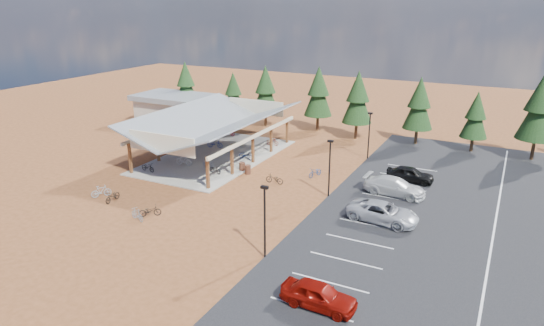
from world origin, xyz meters
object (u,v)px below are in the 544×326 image
object	(u,v)px
trash_bin_1	(248,170)
bike_0	(148,167)
lamp_post_1	(330,164)
bike_9	(101,191)
bike_pavilion	(215,123)
bike_6	(246,155)
bike_3	(229,132)
bike_5	(208,163)
car_2	(383,212)
lamp_post_2	(369,132)
bike_4	(215,169)
car_3	(395,186)
lamp_post_0	(265,217)
bike_12	(150,211)
trash_bin_0	(242,167)
outbuilding	(176,108)
bike_14	(315,172)
bike_7	(272,142)
bike_2	(215,144)
bike_13	(137,214)
car_0	(319,295)
car_4	(410,174)
bike_8	(113,196)
bike_1	(184,160)
bike_16	(274,179)

from	to	relation	value
trash_bin_1	bike_0	bearing A→B (deg)	-155.68
lamp_post_1	bike_9	distance (m)	20.13
bike_pavilion	bike_6	world-z (taller)	bike_pavilion
bike_3	bike_5	size ratio (longest dim) A/B	1.06
bike_0	car_2	size ratio (longest dim) A/B	0.31
lamp_post_2	car_2	bearing A→B (deg)	-69.48
bike_pavilion	bike_4	size ratio (longest dim) A/B	12.24
car_3	trash_bin_1	bearing A→B (deg)	98.04
lamp_post_0	lamp_post_1	world-z (taller)	same
trash_bin_1	bike_12	size ratio (longest dim) A/B	0.51
bike_pavilion	car_3	xyz separation A→B (m)	(20.10, -2.11, -3.00)
bike_pavilion	lamp_post_0	distance (m)	22.69
trash_bin_0	bike_9	xyz separation A→B (m)	(-7.61, -11.47, 0.07)
lamp_post_1	bike_3	distance (m)	22.38
outbuilding	bike_6	size ratio (longest dim) A/B	6.31
bike_14	car_3	bearing A→B (deg)	9.70
lamp_post_1	bike_6	size ratio (longest dim) A/B	2.95
bike_7	bike_12	xyz separation A→B (m)	(0.16, -21.88, -0.10)
bike_0	bike_9	xyz separation A→B (m)	(0.64, -6.85, -0.02)
bike_0	bike_2	bearing A→B (deg)	-0.85
bike_13	car_0	xyz separation A→B (m)	(16.91, -4.12, 0.28)
bike_0	car_0	bearing A→B (deg)	-111.98
bike_6	bike_13	xyz separation A→B (m)	(-0.03, -16.97, -0.05)
bike_5	car_4	bearing A→B (deg)	-65.86
bike_9	bike_12	size ratio (longest dim) A/B	0.99
bike_2	bike_13	xyz separation A→B (m)	(5.35, -19.11, -0.08)
lamp_post_0	bike_0	xyz separation A→B (m)	(-18.38, 9.65, -2.43)
bike_0	car_3	size ratio (longest dim) A/B	0.32
lamp_post_2	bike_8	bearing A→B (deg)	-126.80
lamp_post_1	bike_6	xyz separation A→B (m)	(-11.59, 5.52, -2.42)
outbuilding	bike_2	world-z (taller)	outbuilding
bike_4	bike_7	size ratio (longest dim) A/B	1.04
bike_13	car_4	size ratio (longest dim) A/B	0.38
bike_1	bike_9	distance (m)	10.14
bike_5	bike_16	world-z (taller)	bike_5
bike_9	bike_13	bearing A→B (deg)	-165.76
lamp_post_1	trash_bin_0	world-z (taller)	lamp_post_1
bike_0	car_3	world-z (taller)	car_3
bike_pavilion	bike_12	size ratio (longest dim) A/B	11.06
bike_9	bike_13	world-z (taller)	bike_9
trash_bin_1	bike_12	world-z (taller)	bike_12
bike_6	bike_12	bearing A→B (deg)	-172.09
bike_pavilion	bike_13	xyz separation A→B (m)	(3.39, -16.45, -3.32)
car_4	lamp_post_0	bearing A→B (deg)	159.33
bike_14	car_4	bearing A→B (deg)	35.75
bike_16	car_2	xyz separation A→B (m)	(11.26, -3.62, 0.33)
bike_12	bike_13	distance (m)	1.11
bike_5	bike_7	xyz separation A→B (m)	(2.28, 10.07, 0.01)
car_0	bike_9	bearing A→B (deg)	75.97
bike_8	bike_3	bearing A→B (deg)	88.88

